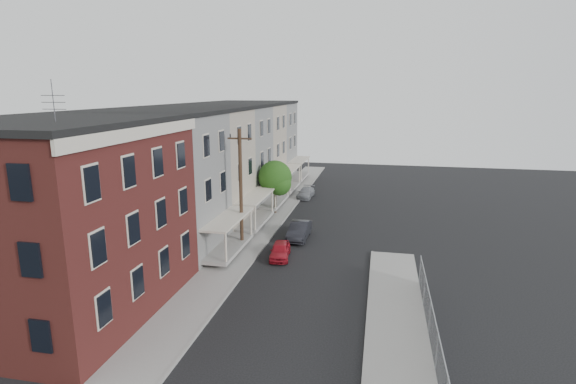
# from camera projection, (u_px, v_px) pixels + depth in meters

# --- Properties ---
(sidewalk_left) EXTENTS (3.00, 62.00, 0.12)m
(sidewalk_left) POSITION_uv_depth(u_px,v_px,m) (264.00, 225.00, 39.59)
(sidewalk_left) COLOR gray
(sidewalk_left) RESTS_ON ground
(sidewalk_right) EXTENTS (3.00, 26.00, 0.12)m
(sidewalk_right) POSITION_uv_depth(u_px,v_px,m) (398.00, 354.00, 20.23)
(sidewalk_right) COLOR gray
(sidewalk_right) RESTS_ON ground
(curb_left) EXTENTS (0.15, 62.00, 0.14)m
(curb_left) POSITION_uv_depth(u_px,v_px,m) (280.00, 226.00, 39.30)
(curb_left) COLOR gray
(curb_left) RESTS_ON ground
(curb_right) EXTENTS (0.15, 26.00, 0.14)m
(curb_right) POSITION_uv_depth(u_px,v_px,m) (365.00, 350.00, 20.51)
(curb_right) COLOR gray
(curb_right) RESTS_ON ground
(corner_building) EXTENTS (10.31, 12.30, 12.15)m
(corner_building) POSITION_uv_depth(u_px,v_px,m) (60.00, 217.00, 23.52)
(corner_building) COLOR #341510
(corner_building) RESTS_ON ground
(row_house_a) EXTENTS (11.98, 7.00, 10.30)m
(row_house_a) POSITION_uv_depth(u_px,v_px,m) (151.00, 182.00, 32.59)
(row_house_a) COLOR slate
(row_house_a) RESTS_ON ground
(row_house_b) EXTENTS (11.98, 7.00, 10.30)m
(row_house_b) POSITION_uv_depth(u_px,v_px,m) (190.00, 167.00, 39.27)
(row_house_b) COLOR #736B5B
(row_house_b) RESTS_ON ground
(row_house_c) EXTENTS (11.98, 7.00, 10.30)m
(row_house_c) POSITION_uv_depth(u_px,v_px,m) (218.00, 156.00, 45.95)
(row_house_c) COLOR slate
(row_house_c) RESTS_ON ground
(row_house_d) EXTENTS (11.98, 7.00, 10.30)m
(row_house_d) POSITION_uv_depth(u_px,v_px,m) (239.00, 147.00, 52.64)
(row_house_d) COLOR #736B5B
(row_house_d) RESTS_ON ground
(row_house_e) EXTENTS (11.98, 7.00, 10.30)m
(row_house_e) POSITION_uv_depth(u_px,v_px,m) (255.00, 141.00, 59.32)
(row_house_e) COLOR slate
(row_house_e) RESTS_ON ground
(chainlink_fence) EXTENTS (0.06, 18.06, 1.90)m
(chainlink_fence) POSITION_uv_depth(u_px,v_px,m) (437.00, 352.00, 18.77)
(chainlink_fence) COLOR gray
(chainlink_fence) RESTS_ON ground
(utility_pole) EXTENTS (1.80, 0.26, 9.00)m
(utility_pole) POSITION_uv_depth(u_px,v_px,m) (241.00, 188.00, 32.86)
(utility_pole) COLOR black
(utility_pole) RESTS_ON ground
(street_tree) EXTENTS (3.22, 3.20, 5.20)m
(street_tree) POSITION_uv_depth(u_px,v_px,m) (276.00, 179.00, 42.54)
(street_tree) COLOR black
(street_tree) RESTS_ON ground
(car_near) EXTENTS (1.71, 3.43, 1.12)m
(car_near) POSITION_uv_depth(u_px,v_px,m) (280.00, 250.00, 31.85)
(car_near) COLOR #A91523
(car_near) RESTS_ON ground
(car_mid) EXTENTS (1.49, 4.14, 1.36)m
(car_mid) POSITION_uv_depth(u_px,v_px,m) (299.00, 230.00, 36.01)
(car_mid) COLOR black
(car_mid) RESTS_ON ground
(car_far) EXTENTS (1.71, 3.85, 1.10)m
(car_far) POSITION_uv_depth(u_px,v_px,m) (306.00, 193.00, 49.82)
(car_far) COLOR gray
(car_far) RESTS_ON ground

